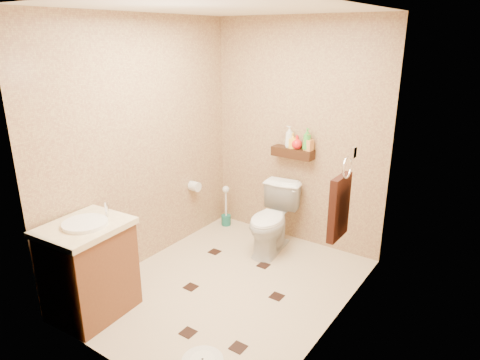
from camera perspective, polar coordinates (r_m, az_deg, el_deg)
The scene contains 18 objects.
ground at distance 4.08m, azimuth -1.55°, elevation -13.95°, with size 2.50×2.50×0.00m, color #C0AB8C.
wall_back at distance 4.61m, azimuth 7.60°, elevation 6.01°, with size 2.00×0.04×2.40m, color tan.
wall_front at distance 2.73m, azimuth -17.51°, elevation -3.79°, with size 2.00×0.04×2.40m, color tan.
wall_left at distance 4.23m, azimuth -12.72°, elevation 4.55°, with size 0.04×2.50×2.40m, color tan.
wall_right at distance 3.12m, azimuth 13.24°, elevation -0.62°, with size 0.04×2.50×2.40m, color tan.
ceiling at distance 3.44m, azimuth -1.93°, elevation 21.98°, with size 2.00×2.50×0.02m, color silver.
wall_shelf at distance 4.58m, azimuth 7.04°, elevation 3.64°, with size 0.46×0.14×0.10m, color #36170E.
floor_accents at distance 3.99m, azimuth -1.44°, elevation -14.75°, with size 1.17×1.32×0.01m.
toilet at distance 4.54m, azimuth 4.27°, elevation -5.29°, with size 0.40×0.70×0.71m, color white.
vanity at distance 3.75m, azimuth -19.44°, elevation -11.03°, with size 0.58×0.69×0.93m.
toilet_brush at distance 5.20m, azimuth -1.88°, elevation -4.21°, with size 0.12×0.12×0.50m.
towel_ring at distance 3.45m, azimuth 13.17°, elevation -3.19°, with size 0.12×0.30×0.76m.
toilet_paper at distance 4.81m, azimuth -6.07°, elevation -0.84°, with size 0.12×0.11×0.12m.
bottle_a at distance 4.57m, azimuth 6.59°, elevation 5.74°, with size 0.09×0.09×0.23m, color silver.
bottle_b at distance 4.55m, azimuth 7.06°, elevation 5.24°, with size 0.07×0.07×0.16m, color yellow.
bottle_c at distance 4.53m, azimuth 7.61°, elevation 5.05°, with size 0.11×0.11×0.15m, color red.
bottle_d at distance 4.47m, azimuth 8.94°, elevation 5.39°, with size 0.09×0.09×0.23m, color green.
bottle_e at distance 4.47m, azimuth 9.16°, elevation 4.98°, with size 0.08×0.08×0.18m, color #DA8F48.
Camera 1 is at (2.05, -2.76, 2.21)m, focal length 32.00 mm.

